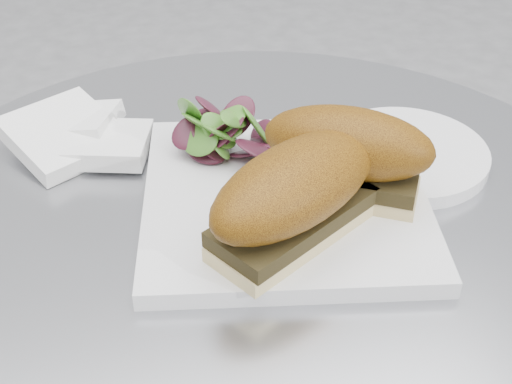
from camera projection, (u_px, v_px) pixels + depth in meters
plate at (285, 199)px, 0.62m from camera, size 0.30×0.30×0.02m
sandwich_left at (295, 194)px, 0.54m from camera, size 0.18×0.14×0.08m
sandwich_right at (348, 152)px, 0.59m from camera, size 0.15×0.13×0.08m
salad at (218, 131)px, 0.65m from camera, size 0.10×0.10×0.05m
napkin at (87, 144)px, 0.69m from camera, size 0.15×0.15×0.02m
saucer at (405, 154)px, 0.68m from camera, size 0.16×0.16×0.01m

